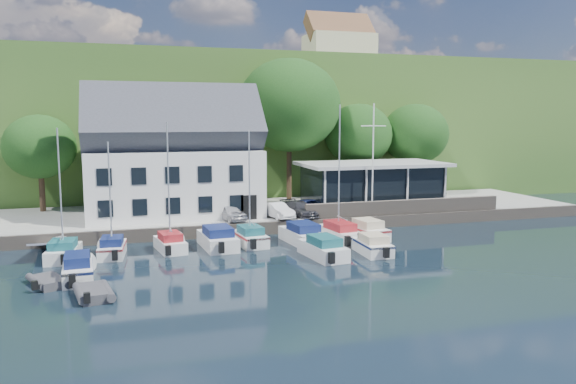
% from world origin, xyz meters
% --- Properties ---
extents(ground, '(180.00, 180.00, 0.00)m').
position_xyz_m(ground, '(0.00, 0.00, 0.00)').
color(ground, black).
rests_on(ground, ground).
extents(quay, '(60.00, 13.00, 1.00)m').
position_xyz_m(quay, '(0.00, 17.50, 0.50)').
color(quay, '#9A9B95').
rests_on(quay, ground).
extents(quay_face, '(60.00, 0.30, 1.00)m').
position_xyz_m(quay_face, '(0.00, 11.00, 0.50)').
color(quay_face, '#675D53').
rests_on(quay_face, ground).
extents(hillside, '(160.00, 75.00, 16.00)m').
position_xyz_m(hillside, '(0.00, 62.00, 8.00)').
color(hillside, '#2C501E').
rests_on(hillside, ground).
extents(field_patch, '(50.00, 30.00, 0.30)m').
position_xyz_m(field_patch, '(8.00, 70.00, 16.15)').
color(field_patch, '#4F6030').
rests_on(field_patch, hillside).
extents(farmhouse, '(10.40, 7.00, 8.20)m').
position_xyz_m(farmhouse, '(22.00, 52.00, 20.10)').
color(farmhouse, beige).
rests_on(farmhouse, hillside).
extents(harbor_building, '(14.40, 8.20, 8.70)m').
position_xyz_m(harbor_building, '(-7.00, 16.50, 5.35)').
color(harbor_building, silver).
rests_on(harbor_building, quay).
extents(club_pavilion, '(13.20, 7.20, 4.10)m').
position_xyz_m(club_pavilion, '(11.00, 16.00, 3.05)').
color(club_pavilion, black).
rests_on(club_pavilion, quay).
extents(seawall, '(18.00, 0.50, 1.20)m').
position_xyz_m(seawall, '(12.00, 11.40, 1.60)').
color(seawall, '#675D53').
rests_on(seawall, quay).
extents(gangway, '(1.20, 6.00, 1.40)m').
position_xyz_m(gangway, '(-16.50, 9.00, 0.00)').
color(gangway, silver).
rests_on(gangway, ground).
extents(car_silver, '(2.66, 4.07, 1.29)m').
position_xyz_m(car_silver, '(-3.06, 12.71, 1.64)').
color(car_silver, silver).
rests_on(car_silver, quay).
extents(car_white, '(2.30, 4.05, 1.26)m').
position_xyz_m(car_white, '(0.90, 12.64, 1.63)').
color(car_white, silver).
rests_on(car_white, quay).
extents(car_dgrey, '(2.70, 4.58, 1.25)m').
position_xyz_m(car_dgrey, '(2.93, 12.82, 1.62)').
color(car_dgrey, '#323238').
rests_on(car_dgrey, quay).
extents(car_blue, '(1.96, 3.89, 1.28)m').
position_xyz_m(car_blue, '(4.23, 13.80, 1.64)').
color(car_blue, navy).
rests_on(car_blue, quay).
extents(flagpole, '(2.25, 0.20, 9.38)m').
position_xyz_m(flagpole, '(9.16, 12.01, 5.69)').
color(flagpole, silver).
rests_on(flagpole, quay).
extents(tree_0, '(6.21, 6.21, 8.49)m').
position_xyz_m(tree_0, '(-17.98, 21.81, 5.24)').
color(tree_0, '#133510').
rests_on(tree_0, quay).
extents(tree_1, '(6.65, 6.65, 9.08)m').
position_xyz_m(tree_1, '(-10.68, 21.55, 5.54)').
color(tree_1, '#133510').
rests_on(tree_1, quay).
extents(tree_3, '(10.28, 10.28, 14.05)m').
position_xyz_m(tree_3, '(4.97, 22.61, 8.03)').
color(tree_3, '#133510').
rests_on(tree_3, quay).
extents(tree_4, '(7.07, 7.07, 9.66)m').
position_xyz_m(tree_4, '(12.54, 22.68, 5.83)').
color(tree_4, '#133510').
rests_on(tree_4, quay).
extents(tree_5, '(7.08, 7.08, 9.68)m').
position_xyz_m(tree_5, '(18.86, 22.23, 5.84)').
color(tree_5, '#133510').
rests_on(tree_5, quay).
extents(boat_r1_0, '(2.49, 5.35, 8.27)m').
position_xyz_m(boat_r1_0, '(-15.07, 7.04, 4.14)').
color(boat_r1_0, silver).
rests_on(boat_r1_0, ground).
extents(boat_r1_1, '(2.20, 5.11, 8.27)m').
position_xyz_m(boat_r1_1, '(-12.05, 7.14, 4.13)').
color(boat_r1_1, silver).
rests_on(boat_r1_1, ground).
extents(boat_r1_2, '(2.51, 5.37, 8.23)m').
position_xyz_m(boat_r1_2, '(-8.21, 7.55, 4.11)').
color(boat_r1_2, silver).
rests_on(boat_r1_2, ground).
extents(boat_r1_3, '(2.72, 6.85, 1.57)m').
position_xyz_m(boat_r1_3, '(-4.89, 7.63, 0.79)').
color(boat_r1_3, silver).
rests_on(boat_r1_3, ground).
extents(boat_r1_4, '(2.45, 5.60, 8.79)m').
position_xyz_m(boat_r1_4, '(-2.51, 7.76, 4.40)').
color(boat_r1_4, silver).
rests_on(boat_r1_4, ground).
extents(boat_r1_5, '(2.92, 6.75, 1.56)m').
position_xyz_m(boat_r1_5, '(1.35, 7.33, 0.78)').
color(boat_r1_5, silver).
rests_on(boat_r1_5, ground).
extents(boat_r1_6, '(2.82, 7.05, 9.29)m').
position_xyz_m(boat_r1_6, '(4.13, 7.12, 4.65)').
color(boat_r1_6, silver).
rests_on(boat_r1_6, ground).
extents(boat_r1_7, '(2.75, 6.02, 1.53)m').
position_xyz_m(boat_r1_7, '(6.53, 7.34, 0.77)').
color(boat_r1_7, silver).
rests_on(boat_r1_7, ground).
extents(boat_r2_0, '(2.10, 6.35, 1.52)m').
position_xyz_m(boat_r2_0, '(-13.87, 2.12, 0.76)').
color(boat_r2_0, silver).
rests_on(boat_r2_0, ground).
extents(boat_r2_3, '(2.73, 6.38, 1.48)m').
position_xyz_m(boat_r2_3, '(1.29, 2.79, 0.74)').
color(boat_r2_3, silver).
rests_on(boat_r2_3, ground).
extents(boat_r2_4, '(2.06, 5.25, 1.38)m').
position_xyz_m(boat_r2_4, '(4.88, 2.84, 0.69)').
color(boat_r2_4, silver).
rests_on(boat_r2_4, ground).
extents(dinghy_0, '(2.70, 3.28, 0.66)m').
position_xyz_m(dinghy_0, '(-15.35, 1.16, 0.33)').
color(dinghy_0, '#39393E').
rests_on(dinghy_0, ground).
extents(dinghy_1, '(2.34, 3.35, 0.72)m').
position_xyz_m(dinghy_1, '(-12.89, -1.74, 0.36)').
color(dinghy_1, '#39393E').
rests_on(dinghy_1, ground).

